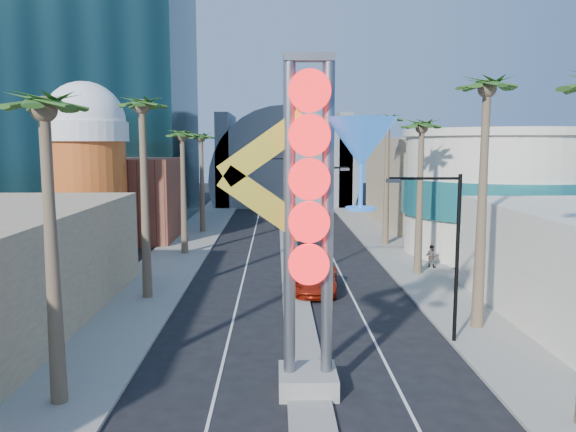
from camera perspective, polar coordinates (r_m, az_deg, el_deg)
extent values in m
plane|color=black|center=(19.72, 2.55, -20.96)|extent=(240.00, 240.00, 0.00)
cube|color=gray|center=(53.79, -10.12, -2.76)|extent=(5.00, 100.00, 0.15)
cube|color=gray|center=(54.21, 10.17, -2.68)|extent=(5.00, 100.00, 0.15)
cube|color=gray|center=(56.12, 0.00, -2.23)|extent=(1.60, 84.00, 0.15)
cube|color=black|center=(74.07, -18.58, 19.11)|extent=(20.00, 20.00, 50.00)
cube|color=brown|center=(57.53, -16.15, 1.66)|extent=(10.00, 10.00, 8.00)
cube|color=tan|center=(67.70, 13.50, 3.40)|extent=(10.00, 20.00, 10.00)
cylinder|color=#CE521B|center=(50.10, -19.64, 1.88)|extent=(6.40, 6.40, 10.00)
cylinder|color=white|center=(49.92, -19.90, 8.06)|extent=(7.00, 7.00, 1.60)
sphere|color=white|center=(49.94, -19.94, 8.98)|extent=(6.60, 6.60, 6.60)
cylinder|color=beige|center=(51.26, 20.77, 1.95)|extent=(16.00, 16.00, 10.00)
cylinder|color=teal|center=(51.26, 20.77, 1.95)|extent=(16.60, 16.60, 3.00)
cylinder|color=beige|center=(51.09, 21.03, 7.87)|extent=(16.60, 16.60, 0.60)
cylinder|color=slate|center=(89.51, -0.47, 3.85)|extent=(22.00, 16.00, 22.00)
cube|color=slate|center=(89.71, -6.26, 5.73)|extent=(2.00, 16.00, 14.00)
cube|color=slate|center=(89.95, 5.29, 5.75)|extent=(2.00, 16.00, 14.00)
cube|color=gray|center=(22.24, 2.02, -16.40)|extent=(2.20, 2.20, 0.80)
cylinder|color=slate|center=(20.54, 0.15, -0.64)|extent=(0.44, 0.44, 12.00)
cylinder|color=slate|center=(20.62, 4.04, -0.63)|extent=(0.44, 0.44, 12.00)
cube|color=slate|center=(20.61, 2.18, 15.84)|extent=(1.80, 0.50, 0.30)
cylinder|color=red|center=(20.11, 2.22, 12.61)|extent=(1.50, 0.25, 1.50)
cylinder|color=red|center=(20.03, 2.20, 8.19)|extent=(1.50, 0.25, 1.50)
cylinder|color=red|center=(20.06, 2.18, 3.76)|extent=(1.50, 0.25, 1.50)
cylinder|color=red|center=(20.22, 2.16, -0.63)|extent=(1.50, 0.25, 1.50)
cylinder|color=red|center=(20.49, 2.14, -4.93)|extent=(1.50, 0.25, 1.50)
cube|color=yellow|center=(20.34, -2.40, 6.91)|extent=(3.47, 0.25, 2.80)
cube|color=yellow|center=(20.45, -2.37, 1.30)|extent=(3.47, 0.25, 2.80)
cone|color=blue|center=(20.57, 7.47, 7.41)|extent=(2.60, 2.60, 1.80)
cylinder|color=blue|center=(20.63, 7.40, 2.97)|extent=(0.16, 0.16, 1.60)
cylinder|color=blue|center=(20.70, 7.36, 0.76)|extent=(1.10, 1.10, 0.12)
cylinder|color=black|center=(37.74, 0.58, -0.85)|extent=(0.18, 0.18, 8.00)
cube|color=black|center=(37.49, 3.35, 4.92)|extent=(3.60, 0.12, 0.12)
cube|color=slate|center=(37.66, 5.79, 4.75)|extent=(0.60, 0.25, 0.18)
cylinder|color=black|center=(61.58, -0.12, 2.30)|extent=(0.18, 0.18, 8.00)
cube|color=black|center=(61.36, -1.82, 5.83)|extent=(3.60, 0.12, 0.12)
cube|color=slate|center=(61.40, -3.32, 5.73)|extent=(0.60, 0.25, 0.18)
cylinder|color=black|center=(27.22, 16.80, -4.33)|extent=(0.18, 0.18, 8.00)
cube|color=black|center=(26.27, 13.73, 3.73)|extent=(3.24, 0.12, 0.12)
cube|color=slate|center=(25.94, 10.65, 3.55)|extent=(0.60, 0.25, 0.18)
cylinder|color=brown|center=(21.25, -22.84, -4.37)|extent=(0.40, 0.40, 10.50)
sphere|color=#22501A|center=(20.89, -23.55, 9.90)|extent=(2.40, 2.40, 2.40)
cylinder|color=brown|center=(34.43, -14.34, 1.07)|extent=(0.40, 0.40, 11.50)
sphere|color=#22501A|center=(34.31, -14.65, 10.66)|extent=(2.40, 2.40, 2.40)
cylinder|color=brown|center=(48.17, -10.57, 1.99)|extent=(0.40, 0.40, 10.00)
sphere|color=#22501A|center=(47.98, -10.71, 7.94)|extent=(2.40, 2.40, 2.40)
cylinder|color=brown|center=(60.01, -8.72, 3.04)|extent=(0.40, 0.40, 10.00)
sphere|color=#22501A|center=(59.85, -8.82, 7.82)|extent=(2.40, 2.40, 2.40)
cylinder|color=brown|center=(29.37, 19.08, 0.36)|extent=(0.40, 0.40, 12.00)
sphere|color=#22501A|center=(29.30, 19.58, 12.09)|extent=(2.40, 2.40, 2.40)
cylinder|color=brown|center=(40.84, 13.22, 1.34)|extent=(0.40, 0.40, 10.50)
sphere|color=#22501A|center=(40.66, 13.44, 8.72)|extent=(2.40, 2.40, 2.40)
cylinder|color=brown|center=(52.46, 9.98, 3.24)|extent=(0.40, 0.40, 11.50)
sphere|color=#22501A|center=(52.39, 10.12, 9.53)|extent=(2.40, 2.40, 2.40)
imported|color=#A01D0C|center=(35.93, 2.81, -6.45)|extent=(3.34, 6.14, 1.63)
imported|color=gray|center=(43.66, 14.33, -3.96)|extent=(1.05, 1.00, 1.70)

